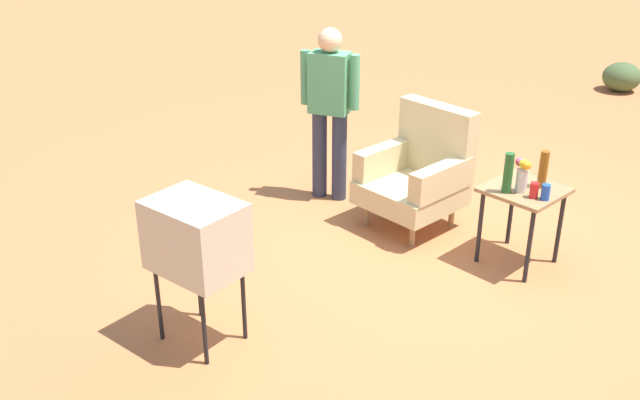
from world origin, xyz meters
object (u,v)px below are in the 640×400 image
person_standing (330,104)px  bottle_tall_amber (543,169)px  armchair (419,171)px  side_table (523,200)px  bottle_wine_green (508,173)px  tv_on_stand (196,237)px  soda_can_blue (546,192)px  flower_vase (522,174)px  soda_can_red (534,190)px

person_standing → bottle_tall_amber: bearing=9.2°
armchair → side_table: bearing=1.9°
side_table → bottle_wine_green: bearing=-109.8°
armchair → tv_on_stand: (0.12, -2.42, 0.28)m
soda_can_blue → flower_vase: size_ratio=0.46×
armchair → flower_vase: 1.07m
soda_can_red → side_table: bearing=142.2°
side_table → bottle_wine_green: 0.32m
bottle_wine_green → person_standing: bearing=-178.6°
bottle_tall_amber → flower_vase: bottle_tall_amber is taller
bottle_wine_green → soda_can_blue: (0.28, 0.10, -0.10)m
side_table → flower_vase: bearing=-85.4°
tv_on_stand → soda_can_red: (1.03, 2.35, -0.06)m
tv_on_stand → bottle_tall_amber: tv_on_stand is taller
person_standing → flower_vase: (1.97, 0.14, -0.13)m
side_table → bottle_tall_amber: size_ratio=2.19×
armchair → side_table: armchair is taller
soda_can_blue → flower_vase: 0.23m
soda_can_blue → flower_vase: flower_vase is taller
person_standing → flower_vase: bearing=4.1°
bottle_wine_green → bottle_tall_amber: size_ratio=1.07×
soda_can_red → soda_can_blue: (0.08, 0.03, 0.00)m
person_standing → bottle_tall_amber: 2.06m
bottle_tall_amber → tv_on_stand: bearing=-110.7°
person_standing → soda_can_blue: size_ratio=13.44×
bottle_tall_amber → flower_vase: size_ratio=1.13×
side_table → person_standing: bearing=-173.7°
armchair → soda_can_blue: (1.24, -0.04, 0.22)m
side_table → soda_can_blue: (0.22, -0.08, 0.16)m
armchair → soda_can_red: size_ratio=8.69×
side_table → armchair: bearing=-178.1°
bottle_wine_green → tv_on_stand: bearing=-110.1°
side_table → bottle_tall_amber: bottle_tall_amber is taller
person_standing → soda_can_red: size_ratio=13.44×
tv_on_stand → bottle_wine_green: (0.83, 2.29, 0.03)m
tv_on_stand → soda_can_blue: tv_on_stand is taller
person_standing → soda_can_red: (2.10, 0.11, -0.22)m
bottle_wine_green → flower_vase: bottle_wine_green is taller
tv_on_stand → flower_vase: tv_on_stand is taller
tv_on_stand → bottle_tall_amber: 2.74m
bottle_wine_green → bottle_tall_amber: (0.13, 0.28, -0.01)m
armchair → bottle_wine_green: size_ratio=3.31×
bottle_tall_amber → flower_vase: 0.20m
bottle_wine_green → bottle_tall_amber: bearing=64.7°
flower_vase → armchair: bearing=177.5°
bottle_wine_green → bottle_tall_amber: bottle_wine_green is taller
armchair → side_table: 1.02m
side_table → flower_vase: (0.01, -0.08, 0.25)m
soda_can_blue → tv_on_stand: bearing=-115.0°
person_standing → soda_can_blue: bearing=3.7°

